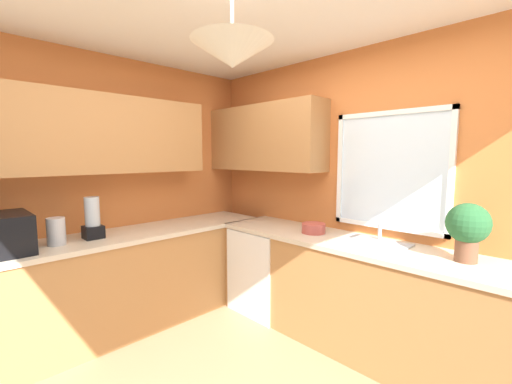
{
  "coord_description": "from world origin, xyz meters",
  "views": [
    {
      "loc": [
        1.36,
        -1.17,
        1.61
      ],
      "look_at": [
        -0.52,
        0.69,
        1.32
      ],
      "focal_mm": 23.11,
      "sensor_mm": 36.0,
      "label": 1
    }
  ],
  "objects_px": {
    "potted_plant": "(468,227)",
    "blender_appliance": "(93,220)",
    "kettle": "(56,231)",
    "bowl": "(314,228)",
    "microwave": "(1,234)",
    "sink_assembly": "(371,243)",
    "dishwasher": "(267,269)"
  },
  "relations": [
    {
      "from": "sink_assembly",
      "to": "potted_plant",
      "type": "xyz_separation_m",
      "value": [
        0.65,
        0.04,
        0.23
      ]
    },
    {
      "from": "blender_appliance",
      "to": "microwave",
      "type": "bearing_deg",
      "value": -90.0
    },
    {
      "from": "kettle",
      "to": "potted_plant",
      "type": "distance_m",
      "value": 3.03
    },
    {
      "from": "bowl",
      "to": "blender_appliance",
      "type": "height_order",
      "value": "blender_appliance"
    },
    {
      "from": "sink_assembly",
      "to": "bowl",
      "type": "relative_size",
      "value": 2.53
    },
    {
      "from": "bowl",
      "to": "kettle",
      "type": "bearing_deg",
      "value": -123.58
    },
    {
      "from": "microwave",
      "to": "blender_appliance",
      "type": "xyz_separation_m",
      "value": [
        0.0,
        0.63,
        0.02
      ]
    },
    {
      "from": "kettle",
      "to": "sink_assembly",
      "type": "height_order",
      "value": "kettle"
    },
    {
      "from": "dishwasher",
      "to": "blender_appliance",
      "type": "bearing_deg",
      "value": -113.94
    },
    {
      "from": "dishwasher",
      "to": "bowl",
      "type": "distance_m",
      "value": 0.76
    },
    {
      "from": "potted_plant",
      "to": "dishwasher",
      "type": "bearing_deg",
      "value": -177.4
    },
    {
      "from": "dishwasher",
      "to": "potted_plant",
      "type": "xyz_separation_m",
      "value": [
        1.76,
        0.08,
        0.71
      ]
    },
    {
      "from": "sink_assembly",
      "to": "bowl",
      "type": "bearing_deg",
      "value": -179.27
    },
    {
      "from": "sink_assembly",
      "to": "potted_plant",
      "type": "distance_m",
      "value": 0.69
    },
    {
      "from": "blender_appliance",
      "to": "sink_assembly",
      "type": "bearing_deg",
      "value": 40.74
    },
    {
      "from": "kettle",
      "to": "potted_plant",
      "type": "relative_size",
      "value": 0.55
    },
    {
      "from": "bowl",
      "to": "sink_assembly",
      "type": "bearing_deg",
      "value": 0.73
    },
    {
      "from": "microwave",
      "to": "kettle",
      "type": "relative_size",
      "value": 2.18
    },
    {
      "from": "potted_plant",
      "to": "blender_appliance",
      "type": "bearing_deg",
      "value": -147.08
    },
    {
      "from": "potted_plant",
      "to": "bowl",
      "type": "distance_m",
      "value": 1.22
    },
    {
      "from": "sink_assembly",
      "to": "bowl",
      "type": "height_order",
      "value": "sink_assembly"
    },
    {
      "from": "dishwasher",
      "to": "blender_appliance",
      "type": "distance_m",
      "value": 1.75
    },
    {
      "from": "kettle",
      "to": "sink_assembly",
      "type": "bearing_deg",
      "value": 45.93
    },
    {
      "from": "kettle",
      "to": "bowl",
      "type": "height_order",
      "value": "kettle"
    },
    {
      "from": "kettle",
      "to": "blender_appliance",
      "type": "xyz_separation_m",
      "value": [
        -0.02,
        0.28,
        0.05
      ]
    },
    {
      "from": "microwave",
      "to": "blender_appliance",
      "type": "height_order",
      "value": "blender_appliance"
    },
    {
      "from": "microwave",
      "to": "potted_plant",
      "type": "xyz_separation_m",
      "value": [
        2.42,
        2.2,
        0.09
      ]
    },
    {
      "from": "blender_appliance",
      "to": "kettle",
      "type": "bearing_deg",
      "value": -85.95
    },
    {
      "from": "microwave",
      "to": "sink_assembly",
      "type": "distance_m",
      "value": 2.79
    },
    {
      "from": "microwave",
      "to": "blender_appliance",
      "type": "bearing_deg",
      "value": 90.0
    },
    {
      "from": "dishwasher",
      "to": "kettle",
      "type": "distance_m",
      "value": 1.97
    },
    {
      "from": "potted_plant",
      "to": "blender_appliance",
      "type": "relative_size",
      "value": 1.11
    }
  ]
}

